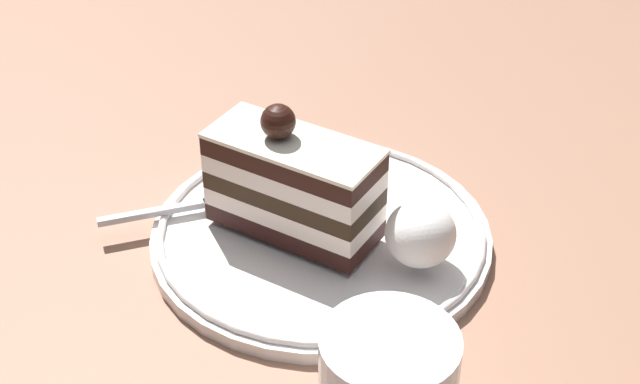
# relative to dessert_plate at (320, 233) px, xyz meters

# --- Properties ---
(ground_plane) EXTENTS (2.40, 2.40, 0.00)m
(ground_plane) POSITION_rel_dessert_plate_xyz_m (-0.01, -0.00, -0.01)
(ground_plane) COLOR #92664F
(dessert_plate) EXTENTS (0.25, 0.25, 0.02)m
(dessert_plate) POSITION_rel_dessert_plate_xyz_m (0.00, 0.00, 0.00)
(dessert_plate) COLOR silver
(dessert_plate) RESTS_ON ground_plane
(cake_slice) EXTENTS (0.11, 0.13, 0.10)m
(cake_slice) POSITION_rel_dessert_plate_xyz_m (-0.02, 0.01, 0.05)
(cake_slice) COLOR black
(cake_slice) RESTS_ON dessert_plate
(whipped_cream_dollop) EXTENTS (0.05, 0.05, 0.05)m
(whipped_cream_dollop) POSITION_rel_dessert_plate_xyz_m (0.04, -0.07, 0.03)
(whipped_cream_dollop) COLOR white
(whipped_cream_dollop) RESTS_ON dessert_plate
(fork) EXTENTS (0.13, 0.03, 0.00)m
(fork) POSITION_rel_dessert_plate_xyz_m (-0.08, 0.06, 0.01)
(fork) COLOR silver
(fork) RESTS_ON dessert_plate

